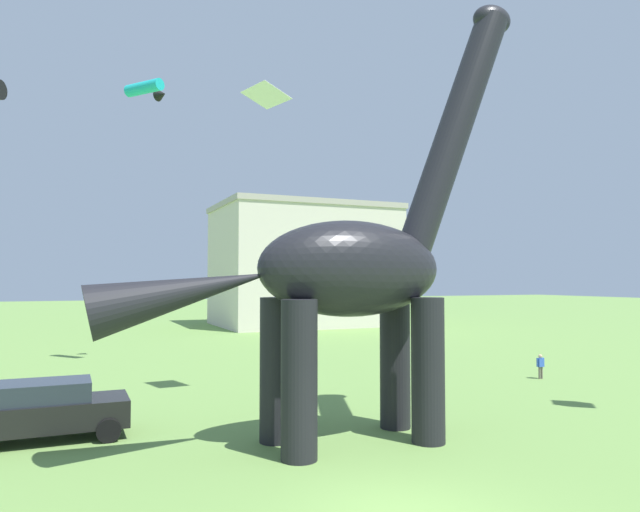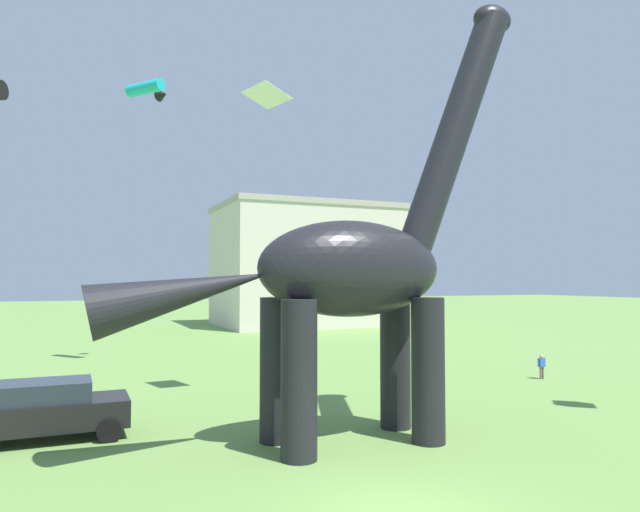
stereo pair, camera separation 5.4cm
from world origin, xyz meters
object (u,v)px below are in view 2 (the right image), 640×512
object	(u,v)px
parked_sedan_left	(45,409)
person_strolling_adult	(542,364)
kite_far_right	(149,89)
kite_drifting	(266,95)
dinosaur_sculpture	(350,269)

from	to	relation	value
parked_sedan_left	person_strolling_adult	world-z (taller)	parked_sedan_left
person_strolling_adult	kite_far_right	distance (m)	22.39
parked_sedan_left	kite_drifting	bearing A→B (deg)	17.57
parked_sedan_left	dinosaur_sculpture	bearing A→B (deg)	-25.11
dinosaur_sculpture	person_strolling_adult	world-z (taller)	dinosaur_sculpture
kite_far_right	dinosaur_sculpture	bearing A→B (deg)	-77.18
kite_far_right	parked_sedan_left	bearing A→B (deg)	-107.96
parked_sedan_left	kite_drifting	xyz separation A→B (m)	(6.82, 2.20, 9.99)
person_strolling_adult	kite_drifting	distance (m)	15.99
parked_sedan_left	person_strolling_adult	xyz separation A→B (m)	(19.16, 2.00, -0.17)
kite_far_right	kite_drifting	bearing A→B (deg)	-73.07
dinosaur_sculpture	kite_drifting	distance (m)	8.41
dinosaur_sculpture	kite_drifting	world-z (taller)	dinosaur_sculpture
dinosaur_sculpture	parked_sedan_left	bearing A→B (deg)	159.73
parked_sedan_left	kite_drifting	size ratio (longest dim) A/B	2.25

